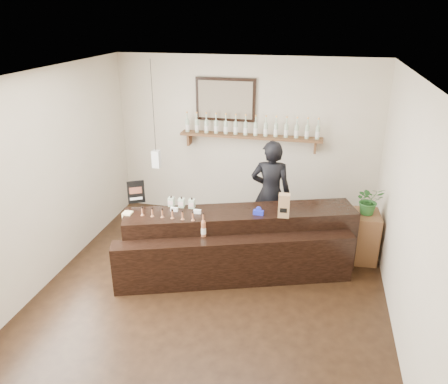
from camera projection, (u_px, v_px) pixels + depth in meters
ground at (212, 292)px, 5.80m from camera, size 5.00×5.00×0.00m
room_shell at (210, 172)px, 5.14m from camera, size 5.00×5.00×5.00m
back_wall_decor at (237, 121)px, 7.29m from camera, size 2.66×0.96×1.69m
counter at (238, 245)px, 6.11m from camera, size 3.23×1.85×1.05m
promo_sign at (136, 192)px, 6.21m from camera, size 0.22×0.13×0.34m
paper_bag at (284, 206)px, 5.80m from camera, size 0.15×0.12×0.33m
tape_dispenser at (258, 212)px, 5.90m from camera, size 0.14×0.06×0.12m
side_cabinet at (364, 236)px, 6.45m from camera, size 0.40×0.53×0.74m
potted_plant at (369, 200)px, 6.22m from camera, size 0.46×0.42×0.42m
shopkeeper at (271, 186)px, 6.71m from camera, size 0.72×0.49×1.91m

